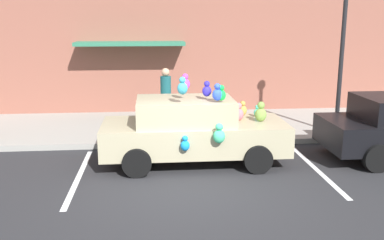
% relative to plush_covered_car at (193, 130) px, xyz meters
% --- Properties ---
extents(ground_plane, '(60.00, 60.00, 0.00)m').
position_rel_plush_covered_car_xyz_m(ground_plane, '(-0.28, -1.71, -0.80)').
color(ground_plane, '#262628').
extents(sidewalk, '(24.00, 4.00, 0.15)m').
position_rel_plush_covered_car_xyz_m(sidewalk, '(-0.28, 3.29, -0.73)').
color(sidewalk, gray).
rests_on(sidewalk, ground).
extents(storefront_building, '(24.00, 1.25, 6.40)m').
position_rel_plush_covered_car_xyz_m(storefront_building, '(-0.29, 5.43, 2.39)').
color(storefront_building, brown).
rests_on(storefront_building, ground).
extents(parking_stripe_front, '(0.12, 3.60, 0.01)m').
position_rel_plush_covered_car_xyz_m(parking_stripe_front, '(2.77, -0.71, -0.80)').
color(parking_stripe_front, silver).
rests_on(parking_stripe_front, ground).
extents(parking_stripe_rear, '(0.12, 3.60, 0.01)m').
position_rel_plush_covered_car_xyz_m(parking_stripe_rear, '(-2.56, -0.71, -0.80)').
color(parking_stripe_rear, silver).
rests_on(parking_stripe_rear, ground).
extents(plush_covered_car, '(4.30, 2.06, 2.15)m').
position_rel_plush_covered_car_xyz_m(plush_covered_car, '(0.00, 0.00, 0.00)').
color(plush_covered_car, tan).
rests_on(plush_covered_car, ground).
extents(teddy_bear_on_sidewalk, '(0.29, 0.24, 0.55)m').
position_rel_plush_covered_car_xyz_m(teddy_bear_on_sidewalk, '(1.76, 1.94, -0.40)').
color(teddy_bear_on_sidewalk, pink).
rests_on(teddy_bear_on_sidewalk, sidewalk).
extents(street_lamp_post, '(0.28, 0.28, 4.22)m').
position_rel_plush_covered_car_xyz_m(street_lamp_post, '(4.30, 1.79, 1.91)').
color(street_lamp_post, black).
rests_on(street_lamp_post, sidewalk).
extents(pedestrian_near_shopfront, '(0.31, 0.31, 1.78)m').
position_rel_plush_covered_car_xyz_m(pedestrian_near_shopfront, '(-0.53, 2.96, 0.19)').
color(pedestrian_near_shopfront, '#19555A').
rests_on(pedestrian_near_shopfront, sidewalk).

